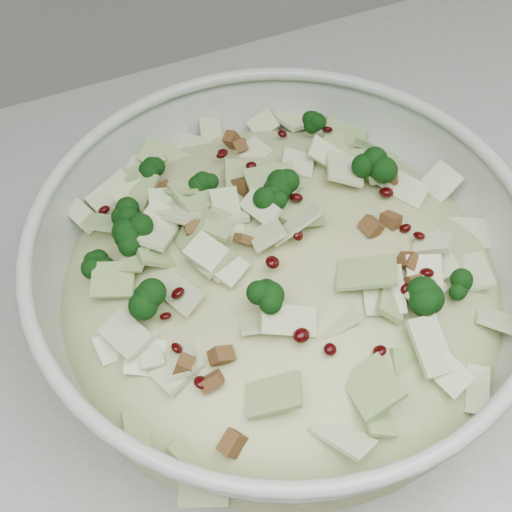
{
  "coord_description": "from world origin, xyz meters",
  "views": [
    {
      "loc": [
        0.46,
        1.34,
        1.4
      ],
      "look_at": [
        0.58,
        1.62,
        1.0
      ],
      "focal_mm": 50.0,
      "sensor_mm": 36.0,
      "label": 1
    }
  ],
  "objects": [
    {
      "name": "mixing_bowl",
      "position": [
        0.59,
        1.6,
        0.97
      ],
      "size": [
        0.45,
        0.45,
        0.14
      ],
      "rotation": [
        0.0,
        0.0,
        0.37
      ],
      "color": "#A8B9A8",
      "rests_on": "counter"
    },
    {
      "name": "salad",
      "position": [
        0.59,
        1.6,
        0.99
      ],
      "size": [
        0.38,
        0.38,
        0.14
      ],
      "rotation": [
        0.0,
        0.0,
        0.23
      ],
      "color": "#B2B67C",
      "rests_on": "mixing_bowl"
    }
  ]
}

